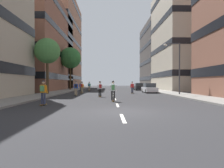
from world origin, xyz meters
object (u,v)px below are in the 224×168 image
(skater_0, at_px, (76,87))
(skater_5, at_px, (100,88))
(street_tree_near, at_px, (47,51))
(skater_7, at_px, (89,86))
(skater_2, at_px, (82,86))
(parked_car_near, at_px, (149,88))
(parked_car_mid, at_px, (139,87))
(streetlamp_right, at_px, (177,63))
(skater_4, at_px, (43,91))
(skater_1, at_px, (113,90))
(street_tree_mid, at_px, (70,58))
(skater_6, at_px, (132,87))
(skater_3, at_px, (81,86))

(skater_0, bearing_deg, skater_5, -40.96)
(street_tree_near, distance_m, skater_7, 13.16)
(skater_2, bearing_deg, parked_car_near, 4.83)
(parked_car_mid, distance_m, streetlamp_right, 17.04)
(parked_car_mid, relative_size, skater_4, 2.47)
(skater_0, height_order, skater_1, same)
(street_tree_mid, distance_m, skater_7, 8.31)
(parked_car_near, relative_size, parked_car_mid, 1.00)
(street_tree_mid, xyz_separation_m, skater_2, (4.05, -11.62, -5.81))
(street_tree_near, distance_m, street_tree_mid, 15.48)
(skater_4, relative_size, skater_6, 1.00)
(skater_1, relative_size, skater_3, 1.00)
(skater_6, bearing_deg, skater_0, -152.00)
(street_tree_near, relative_size, skater_6, 4.13)
(skater_5, relative_size, skater_6, 1.00)
(street_tree_near, relative_size, skater_5, 4.13)
(streetlamp_right, relative_size, skater_0, 3.65)
(street_tree_near, bearing_deg, parked_car_near, 17.92)
(streetlamp_right, relative_size, skater_2, 3.65)
(skater_3, height_order, skater_6, same)
(streetlamp_right, bearing_deg, skater_0, 179.74)
(skater_4, bearing_deg, skater_1, 28.54)
(parked_car_mid, xyz_separation_m, skater_4, (-11.09, -27.25, 0.32))
(skater_1, xyz_separation_m, skater_2, (-4.43, 13.23, 0.00))
(streetlamp_right, height_order, skater_4, streetlamp_right)
(street_tree_near, distance_m, skater_6, 12.84)
(parked_car_near, height_order, skater_7, skater_7)
(skater_0, relative_size, skater_4, 1.00)
(skater_1, relative_size, skater_2, 1.00)
(skater_4, xyz_separation_m, skater_6, (8.11, 14.81, -0.03))
(street_tree_mid, distance_m, skater_0, 18.22)
(skater_4, distance_m, skater_6, 16.88)
(street_tree_near, xyz_separation_m, skater_5, (7.14, -4.10, -4.75))
(street_tree_mid, height_order, skater_6, street_tree_mid)
(streetlamp_right, distance_m, skater_2, 14.09)
(skater_5, bearing_deg, skater_0, 139.04)
(skater_1, distance_m, skater_5, 5.47)
(streetlamp_right, relative_size, skater_7, 3.65)
(streetlamp_right, distance_m, skater_5, 10.45)
(parked_car_mid, xyz_separation_m, street_tree_mid, (-14.58, 0.31, 6.13))
(skater_1, xyz_separation_m, skater_3, (-5.20, 17.49, -0.03))
(street_tree_near, bearing_deg, skater_2, 43.40)
(skater_7, bearing_deg, skater_6, -50.54)
(skater_6, xyz_separation_m, skater_7, (-7.21, 8.76, 0.03))
(skater_2, relative_size, skater_4, 1.00)
(skater_1, bearing_deg, street_tree_mid, 108.83)
(skater_5, bearing_deg, skater_6, 56.65)
(streetlamp_right, distance_m, skater_1, 11.91)
(parked_car_near, relative_size, skater_4, 2.47)
(skater_0, height_order, skater_5, same)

